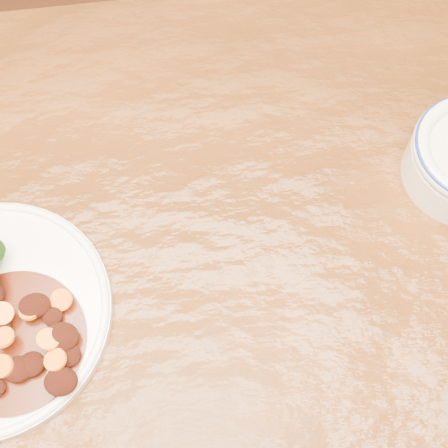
{
  "coord_description": "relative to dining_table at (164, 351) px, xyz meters",
  "views": [
    {
      "loc": [
        0.06,
        -0.17,
        1.36
      ],
      "look_at": [
        0.07,
        0.11,
        0.77
      ],
      "focal_mm": 50.0,
      "sensor_mm": 36.0,
      "label": 1
    }
  ],
  "objects": [
    {
      "name": "ground",
      "position": [
        0.0,
        0.0,
        -0.67
      ],
      "size": [
        4.0,
        4.0,
        0.0
      ],
      "primitive_type": "plane",
      "color": "#4E2613",
      "rests_on": "ground"
    },
    {
      "name": "dining_table",
      "position": [
        0.0,
        0.0,
        0.0
      ],
      "size": [
        1.59,
        1.06,
        0.75
      ],
      "rotation": [
        0.0,
        0.0,
        0.11
      ],
      "color": "#5D2C10",
      "rests_on": "ground"
    },
    {
      "name": "mince_stew",
      "position": [
        -0.14,
        -0.02,
        0.1
      ],
      "size": [
        0.15,
        0.15,
        0.03
      ],
      "color": "#401006",
      "rests_on": "dinner_plate"
    }
  ]
}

